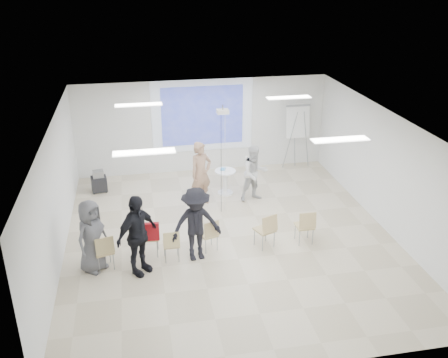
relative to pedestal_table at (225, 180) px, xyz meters
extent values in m
cube|color=beige|center=(-0.37, -2.53, -0.47)|extent=(8.00, 9.00, 0.10)
cube|color=white|center=(-0.37, -2.53, 2.63)|extent=(8.00, 9.00, 0.10)
cube|color=silver|center=(-0.37, 2.02, 1.08)|extent=(8.00, 0.10, 3.00)
cube|color=silver|center=(-4.42, -2.53, 1.08)|extent=(0.10, 9.00, 3.00)
cube|color=silver|center=(3.68, -2.53, 1.08)|extent=(0.10, 9.00, 3.00)
cube|color=silver|center=(-0.37, 1.95, 1.43)|extent=(3.20, 0.01, 2.30)
cube|color=#3544B5|center=(-0.37, 1.94, 1.43)|extent=(2.60, 0.01, 1.90)
cylinder|color=white|center=(0.00, 0.00, -0.40)|extent=(0.59, 0.59, 0.05)
cylinder|color=white|center=(0.00, 0.00, -0.06)|extent=(0.16, 0.16, 0.67)
cylinder|color=white|center=(0.00, 0.00, 0.30)|extent=(0.81, 0.81, 0.04)
cube|color=white|center=(0.04, -0.05, 0.32)|extent=(0.23, 0.18, 0.01)
cube|color=#4299C8|center=(-0.05, 0.09, 0.33)|extent=(0.21, 0.25, 0.02)
imported|color=tan|center=(-0.79, -0.51, 0.62)|extent=(0.91, 0.80, 2.08)
imported|color=silver|center=(0.74, -0.54, 0.48)|extent=(1.00, 0.86, 1.82)
cube|color=white|center=(-0.61, -0.26, 0.95)|extent=(0.10, 0.13, 0.04)
cube|color=white|center=(0.56, -0.29, 0.80)|extent=(0.06, 0.13, 0.04)
cube|color=tan|center=(-3.39, -3.33, 0.01)|extent=(0.50, 0.50, 0.04)
cube|color=tan|center=(-3.34, -3.52, 0.25)|extent=(0.41, 0.19, 0.38)
cylinder|color=gray|center=(-3.50, -3.53, -0.21)|extent=(0.03, 0.03, 0.42)
cylinder|color=gray|center=(-3.19, -3.44, -0.21)|extent=(0.03, 0.03, 0.42)
cylinder|color=gray|center=(-3.59, -3.22, -0.21)|extent=(0.03, 0.03, 0.42)
cylinder|color=#92959A|center=(-3.28, -3.13, -0.21)|extent=(0.03, 0.03, 0.42)
cube|color=tan|center=(-2.36, -2.93, 0.04)|extent=(0.47, 0.47, 0.04)
cube|color=tan|center=(-2.38, -3.14, 0.30)|extent=(0.44, 0.13, 0.41)
cylinder|color=gray|center=(-2.55, -3.09, -0.20)|extent=(0.02, 0.02, 0.45)
cylinder|color=gray|center=(-2.20, -3.12, -0.20)|extent=(0.02, 0.02, 0.45)
cylinder|color=#92959A|center=(-2.52, -2.74, -0.20)|extent=(0.02, 0.02, 0.45)
cylinder|color=gray|center=(-2.17, -2.77, -0.20)|extent=(0.02, 0.02, 0.45)
cube|color=tan|center=(-1.88, -3.25, -0.03)|extent=(0.37, 0.37, 0.04)
cube|color=#CEB777|center=(-1.88, -3.43, 0.19)|extent=(0.37, 0.08, 0.35)
cylinder|color=gray|center=(-2.03, -3.40, -0.23)|extent=(0.02, 0.02, 0.39)
cylinder|color=#93969B|center=(-1.73, -3.40, -0.23)|extent=(0.02, 0.02, 0.39)
cylinder|color=gray|center=(-2.03, -3.10, -0.23)|extent=(0.02, 0.02, 0.39)
cylinder|color=#94969C|center=(-1.73, -3.10, -0.23)|extent=(0.02, 0.02, 0.39)
cube|color=#CEB777|center=(-0.98, -2.98, -0.02)|extent=(0.48, 0.48, 0.04)
cube|color=tan|center=(-0.92, -3.15, 0.21)|extent=(0.38, 0.19, 0.36)
cylinder|color=gray|center=(-1.07, -3.17, -0.23)|extent=(0.03, 0.03, 0.40)
cylinder|color=#95979D|center=(-0.78, -3.08, -0.23)|extent=(0.03, 0.03, 0.40)
cylinder|color=#93959B|center=(-1.17, -2.88, -0.23)|extent=(0.03, 0.03, 0.40)
cylinder|color=gray|center=(-0.88, -2.79, -0.23)|extent=(0.03, 0.03, 0.40)
cube|color=tan|center=(0.36, -3.09, 0.03)|extent=(0.55, 0.55, 0.04)
cube|color=tan|center=(0.44, -3.28, 0.28)|extent=(0.42, 0.23, 0.40)
cylinder|color=gray|center=(0.27, -3.31, -0.20)|extent=(0.03, 0.03, 0.44)
cylinder|color=gray|center=(0.59, -3.19, -0.20)|extent=(0.03, 0.03, 0.44)
cylinder|color=gray|center=(0.14, -3.00, -0.20)|extent=(0.03, 0.03, 0.44)
cylinder|color=gray|center=(0.46, -2.87, -0.20)|extent=(0.03, 0.03, 0.44)
cube|color=tan|center=(1.37, -3.08, 0.02)|extent=(0.42, 0.42, 0.04)
cube|color=tan|center=(1.37, -3.27, 0.27)|extent=(0.42, 0.09, 0.40)
cylinder|color=#92949A|center=(1.20, -3.24, -0.21)|extent=(0.02, 0.02, 0.44)
cylinder|color=gray|center=(1.54, -3.24, -0.21)|extent=(0.02, 0.02, 0.44)
cylinder|color=gray|center=(1.20, -2.91, -0.21)|extent=(0.02, 0.02, 0.44)
cylinder|color=gray|center=(1.54, -2.91, -0.21)|extent=(0.02, 0.02, 0.44)
cube|color=#A2131A|center=(-2.36, -3.15, 0.30)|extent=(0.46, 0.14, 0.43)
imported|color=black|center=(-1.88, -3.23, 0.00)|extent=(0.29, 0.21, 0.02)
imported|color=black|center=(-2.63, -3.64, 0.64)|extent=(1.42, 1.38, 2.14)
imported|color=black|center=(-1.30, -3.31, 0.58)|extent=(1.40, 0.90, 2.02)
imported|color=#5E5E63|center=(-3.61, -3.33, 0.52)|extent=(1.06, 1.10, 1.89)
cylinder|color=#94979C|center=(2.43, 1.51, 0.57)|extent=(0.37, 0.23, 1.96)
cylinder|color=gray|center=(2.98, 1.50, 0.57)|extent=(0.37, 0.23, 1.96)
cylinder|color=gray|center=(2.70, 1.86, 0.57)|extent=(0.03, 0.44, 1.95)
cube|color=white|center=(2.70, 1.64, 1.18)|extent=(0.77, 0.22, 1.09)
cube|color=#919399|center=(2.70, 1.68, 1.67)|extent=(0.80, 0.07, 0.07)
cube|color=black|center=(-3.67, 0.85, -0.18)|extent=(0.49, 0.42, 0.45)
cube|color=gray|center=(-3.67, 0.85, 0.15)|extent=(0.35, 0.31, 0.20)
cylinder|color=black|center=(-3.83, 0.69, -0.40)|extent=(0.06, 0.06, 0.05)
cylinder|color=black|center=(-3.47, 0.74, -0.40)|extent=(0.06, 0.06, 0.05)
cylinder|color=black|center=(-3.86, 0.95, -0.40)|extent=(0.06, 0.06, 0.05)
cylinder|color=black|center=(-3.51, 1.00, -0.40)|extent=(0.06, 0.06, 0.05)
cube|color=white|center=(-0.27, -1.03, 2.40)|extent=(0.30, 0.25, 0.10)
cylinder|color=gray|center=(-0.27, -1.03, 2.51)|extent=(0.04, 0.04, 0.14)
cylinder|color=black|center=(-0.33, -1.11, 0.96)|extent=(0.01, 0.01, 2.77)
cylinder|color=white|center=(-0.23, -1.13, 0.96)|extent=(0.01, 0.01, 2.77)
cube|color=white|center=(-2.37, -0.53, 2.55)|extent=(1.20, 0.30, 0.02)
cube|color=white|center=(1.63, -0.53, 2.55)|extent=(1.20, 0.30, 0.02)
cube|color=white|center=(-2.37, -4.03, 2.55)|extent=(1.20, 0.30, 0.02)
cube|color=white|center=(1.63, -4.03, 2.55)|extent=(1.20, 0.30, 0.02)
camera|label=1|loc=(-2.52, -13.15, 5.93)|focal=40.00mm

